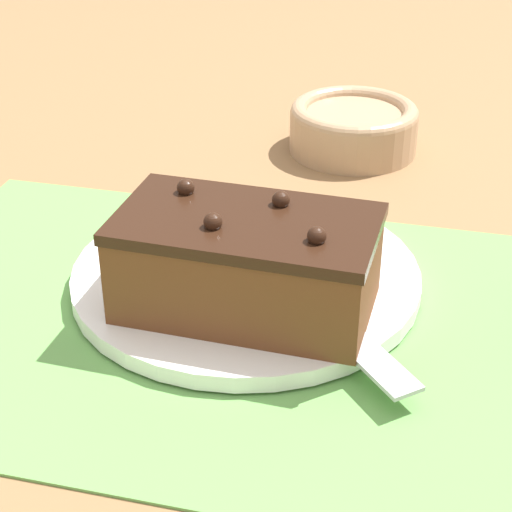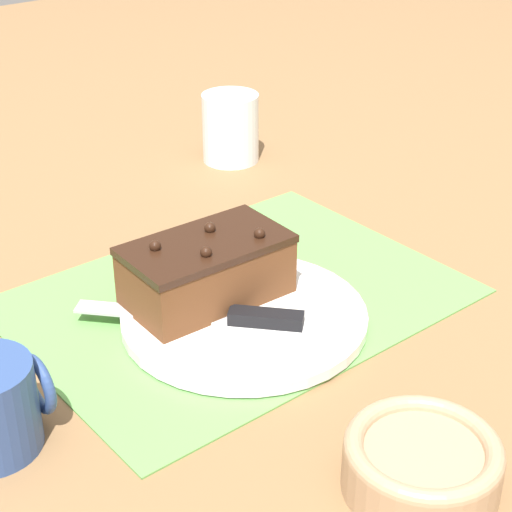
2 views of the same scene
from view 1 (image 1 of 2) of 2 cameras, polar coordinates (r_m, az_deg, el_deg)
ground_plane at (r=0.60m, az=-4.17°, el=-4.11°), size 3.00×3.00×0.00m
placemat_woven at (r=0.60m, az=-4.18°, el=-3.95°), size 0.46×0.34×0.00m
cake_plate at (r=0.62m, az=-0.67°, el=-1.33°), size 0.25×0.25×0.01m
chocolate_cake at (r=0.56m, az=-0.54°, el=-0.26°), size 0.17×0.10×0.08m
serving_knife at (r=0.61m, az=1.50°, el=-0.63°), size 0.17×0.19×0.01m
small_bowl at (r=0.85m, az=6.52°, el=8.60°), size 0.12×0.12×0.05m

